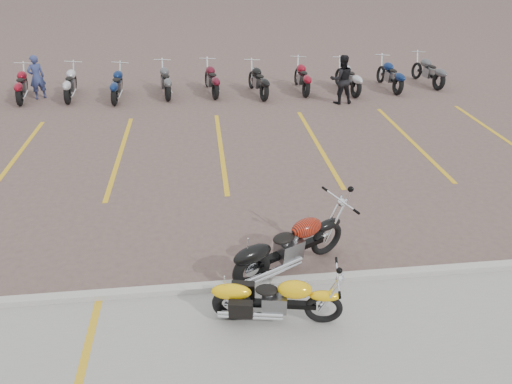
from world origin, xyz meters
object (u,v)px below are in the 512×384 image
(yellow_cruiser, at_px, (274,300))
(flame_cruiser, at_px, (287,248))
(person_a, at_px, (37,77))
(person_b, at_px, (342,79))

(yellow_cruiser, xyz_separation_m, flame_cruiser, (0.40, 1.22, 0.07))
(yellow_cruiser, height_order, flame_cruiser, flame_cruiser)
(person_a, bearing_deg, person_b, 137.81)
(flame_cruiser, bearing_deg, person_a, 95.02)
(person_b, bearing_deg, flame_cruiser, 68.16)
(flame_cruiser, bearing_deg, yellow_cruiser, -135.76)
(person_b, bearing_deg, yellow_cruiser, 68.43)
(flame_cruiser, xyz_separation_m, person_a, (-6.95, 10.89, 0.28))
(yellow_cruiser, bearing_deg, person_a, 128.92)
(flame_cruiser, relative_size, person_a, 1.41)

